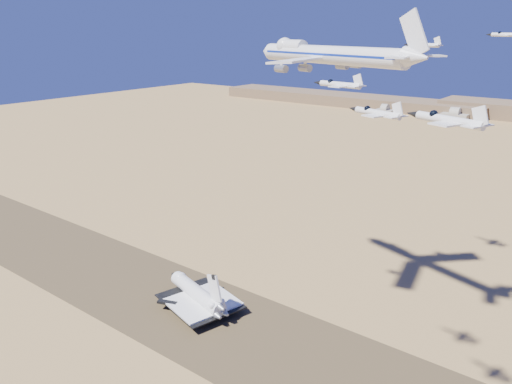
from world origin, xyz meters
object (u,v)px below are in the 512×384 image
Objects in this scene: chase_jet_f at (507,35)px; crew_c at (195,318)px; carrier_747 at (324,55)px; chase_jet_c at (447,120)px; chase_jet_a at (339,84)px; chase_jet_e at (423,45)px; crew_a at (196,318)px; chase_jet_b at (376,113)px; crew_b at (201,323)px; shuttle at (197,294)px.

crew_c is at bearing -106.28° from chase_jet_f.
chase_jet_f is at bearing 73.93° from carrier_747.
carrier_747 is 5.08× the size of chase_jet_c.
chase_jet_a is 0.94× the size of chase_jet_c.
chase_jet_c is 121.22m from chase_jet_e.
chase_jet_c is (31.88, -24.05, -1.33)m from chase_jet_a.
crew_c reaches higher than crew_a.
crew_a is at bearing -177.26° from chase_jet_b.
chase_jet_a is (59.07, -10.18, 88.68)m from crew_a.
chase_jet_e is at bearing -119.60° from chase_jet_f.
crew_b reaches higher than crew_a.
chase_jet_a is 0.88× the size of chase_jet_e.
crew_a is at bearing -54.81° from crew_c.
chase_jet_a is 110.31m from chase_jet_f.
chase_jet_f reaches higher than chase_jet_a.
chase_jet_a is at bearing -131.43° from crew_b.
chase_jet_a reaches higher than crew_b.
chase_jet_b reaches higher than shuttle.
carrier_747 is 4.73× the size of chase_jet_e.
carrier_747 is 5.39× the size of chase_jet_a.
crew_a is 0.11× the size of chase_jet_e.
crew_b is 127.78m from chase_jet_c.
chase_jet_e reaches higher than shuttle.
chase_jet_f is at bearing 110.76° from chase_jet_b.
chase_jet_e reaches higher than chase_jet_a.
chase_jet_b is (69.97, -19.71, 85.02)m from crew_b.
carrier_747 reaches higher than chase_jet_a.
chase_jet_f is (-21.39, 133.40, 11.24)m from chase_jet_c.
crew_c is at bearing -179.31° from chase_jet_c.
crew_c is 130.45m from chase_jet_c.
chase_jet_e is at bearing 132.78° from chase_jet_c.
shuttle is 21.78× the size of crew_b.
chase_jet_c is at bearing -160.64° from crew_c.
chase_jet_e is 31.87m from chase_jet_f.
carrier_747 is 41.73× the size of crew_b.
carrier_747 is at bearing -87.65° from crew_c.
carrier_747 reaches higher than crew_c.
crew_b is 3.70m from crew_c.
shuttle is 10.48m from crew_a.
chase_jet_f reaches higher than shuttle.
chase_jet_c is 0.93× the size of chase_jet_e.
shuttle is 108.28m from chase_jet_a.
chase_jet_a is at bearing 0.31° from shuttle.
crew_b is (-24.48, -37.82, -92.48)m from carrier_747.
chase_jet_b is at bearing -95.69° from crew_a.
chase_jet_e reaches higher than chase_jet_c.
shuttle is 2.47× the size of chase_jet_e.
shuttle is at bearing 179.32° from chase_jet_b.
carrier_747 is at bearing -104.82° from chase_jet_f.
shuttle is at bearing -11.02° from crew_c.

